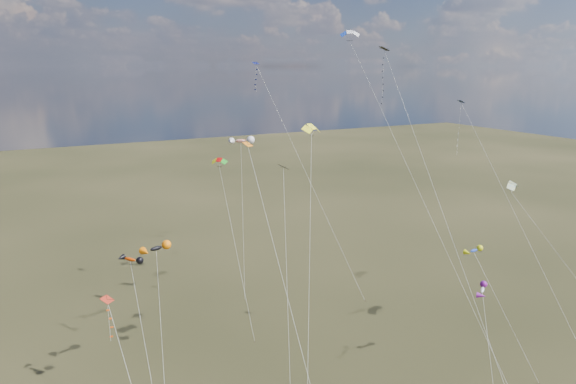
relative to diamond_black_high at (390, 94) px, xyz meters
name	(u,v)px	position (x,y,z in m)	size (l,w,h in m)	color
diamond_black_high	(390,94)	(0.00, 0.00, 0.00)	(2.93, 26.61, 34.87)	black
diamond_navy_tall	(265,95)	(-5.24, 21.99, -1.03)	(10.83, 14.80, 33.35)	#11164C
diamond_black_mid	(285,224)	(-13.15, -0.17, -13.23)	(5.46, 12.06, 22.29)	black
diamond_red_low	(111,328)	(-31.91, -5.50, -18.00)	(2.69, 8.69, 14.33)	#AD2B18
diamond_navy_right	(466,141)	(9.40, -2.60, -5.48)	(0.80, 22.80, 28.88)	navy
diamond_orange_center	(274,244)	(-18.00, -7.57, -12.28)	(1.06, 18.43, 25.79)	orange
parafoil_yellow	(312,128)	(-8.34, 2.86, -3.60)	(9.90, 15.83, 26.90)	yellow
parafoil_blue_white	(351,34)	(2.30, 11.55, 7.03)	(3.34, 29.90, 37.65)	blue
parafoil_striped	(513,184)	(17.32, -3.32, -11.32)	(6.78, 16.79, 19.14)	yellow
parafoil_tricolor	(219,161)	(-14.14, 17.24, -9.14)	(2.24, 12.75, 21.24)	#CBCA07
novelty_black_orange	(156,249)	(-25.20, 7.26, -16.36)	(3.60, 10.43, 14.00)	black
novelty_orange_black	(130,260)	(-28.43, 4.58, -16.16)	(2.39, 12.99, 14.06)	#DF3B03
novelty_white_purple	(483,291)	(-0.46, -15.52, -17.15)	(5.83, 9.07, 13.03)	silver
novelty_redwhite_stripe	(241,141)	(-6.88, 27.62, -8.31)	(6.09, 12.23, 22.18)	red
novelty_blue_yellow	(474,251)	(6.71, -7.71, -17.08)	(3.61, 8.73, 13.14)	#1D3BAF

